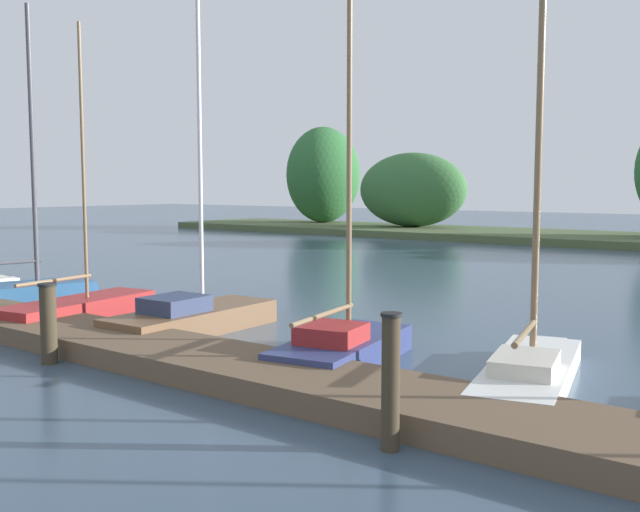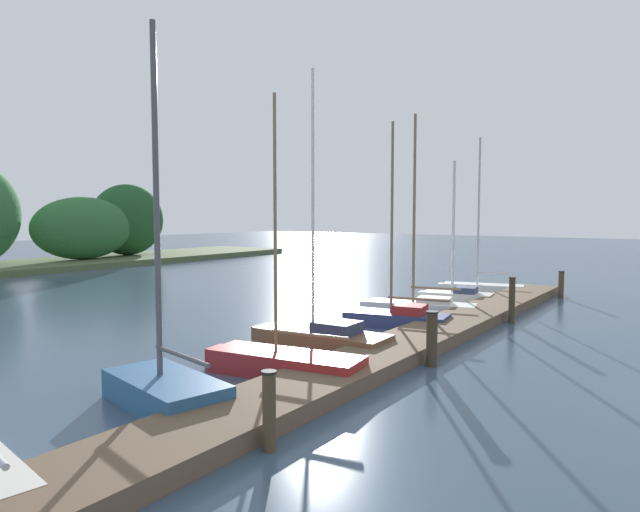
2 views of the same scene
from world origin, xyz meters
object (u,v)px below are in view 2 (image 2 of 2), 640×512
Objects in this scene: sailboat_3 at (280,362)px; sailboat_6 at (418,302)px; sailboat_7 at (455,293)px; sailboat_4 at (318,335)px; mooring_piling_4 at (561,284)px; sailboat_5 at (396,316)px; mooring_piling_1 at (269,411)px; sailboat_2 at (162,384)px; mooring_piling_2 at (432,339)px; mooring_piling_3 at (512,300)px; sailboat_8 at (479,284)px.

sailboat_3 is 0.86× the size of sailboat_6.
sailboat_3 is at bearing 84.77° from sailboat_7.
mooring_piling_4 is at bearing -106.41° from sailboat_4.
sailboat_5 is 10.25m from mooring_piling_4.
mooring_piling_1 reaches higher than mooring_piling_4.
sailboat_2 reaches higher than mooring_piling_2.
mooring_piling_4 is (19.70, -0.13, -0.04)m from mooring_piling_1.
sailboat_4 reaches higher than mooring_piling_3.
sailboat_7 is 5.01m from mooring_piling_4.
sailboat_4 is 14.12m from mooring_piling_4.
sailboat_2 is 1.24× the size of sailboat_7.
sailboat_6 is 7.75m from mooring_piling_2.
sailboat_6 is at bearing 27.48° from mooring_piling_2.
sailboat_4 is at bearing 81.22° from sailboat_7.
sailboat_3 is 9.61m from sailboat_6.
sailboat_7 is at bearing -107.57° from sailboat_6.
mooring_piling_1 is at bearing 92.00° from sailboat_6.
sailboat_5 is 5.23× the size of mooring_piling_1.
mooring_piling_4 is at bearing -117.36° from sailboat_5.
mooring_piling_2 is 0.86× the size of mooring_piling_3.
mooring_piling_1 is (-16.04, -3.28, 0.28)m from sailboat_7.
sailboat_7 is (3.15, -0.24, 0.02)m from sailboat_6.
sailboat_8 is 6.11× the size of mooring_piling_4.
sailboat_2 is at bearing 81.44° from mooring_piling_1.
sailboat_7 is (10.04, 0.00, 0.02)m from sailboat_4.
mooring_piling_4 is at bearing -0.78° from mooring_piling_3.
mooring_piling_2 is at bearing 99.62° from sailboat_7.
mooring_piling_4 is (3.66, -3.41, 0.23)m from sailboat_7.
sailboat_6 is (9.56, 1.03, 0.04)m from sailboat_3.
mooring_piling_2 is at bearing -106.94° from sailboat_2.
sailboat_3 is at bearing -89.17° from sailboat_2.
mooring_piling_4 is (9.77, -3.07, 0.26)m from sailboat_5.
sailboat_4 is 1.29× the size of sailboat_7.
sailboat_4 is 4.86× the size of mooring_piling_3.
sailboat_6 is 13.37m from mooring_piling_1.
sailboat_7 is at bearing -94.90° from sailboat_3.
sailboat_3 is 4.73× the size of mooring_piling_2.
mooring_piling_1 is 6.03m from mooring_piling_2.
sailboat_6 is at bearing 75.69° from sailboat_8.
mooring_piling_3 is (-6.95, -3.53, 0.45)m from sailboat_8.
sailboat_4 reaches higher than sailboat_2.
mooring_piling_3 is (9.32, -2.53, 0.47)m from sailboat_3.
sailboat_2 is 12.59m from mooring_piling_3.
sailboat_7 is at bearing 79.28° from sailboat_8.
sailboat_8 is 5.38× the size of mooring_piling_2.
sailboat_7 reaches higher than mooring_piling_3.
sailboat_5 reaches higher than mooring_piling_3.
sailboat_6 is at bearing 76.89° from sailboat_7.
mooring_piling_2 is at bearing 179.67° from mooring_piling_4.
sailboat_6 is (12.43, 0.43, -0.07)m from sailboat_2.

